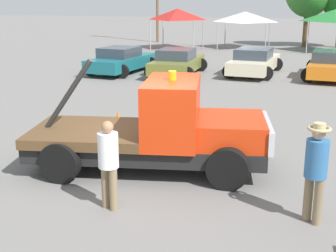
# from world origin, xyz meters

# --- Properties ---
(ground_plane) EXTENTS (160.00, 160.00, 0.00)m
(ground_plane) POSITION_xyz_m (0.00, 0.00, 0.00)
(ground_plane) COLOR slate
(tow_truck) EXTENTS (5.64, 3.00, 2.51)m
(tow_truck) POSITION_xyz_m (0.32, 0.06, 0.90)
(tow_truck) COLOR black
(tow_truck) RESTS_ON ground
(person_near_truck) EXTENTS (0.40, 0.40, 1.80)m
(person_near_truck) POSITION_xyz_m (3.63, -1.74, 1.06)
(person_near_truck) COLOR #847051
(person_near_truck) RESTS_ON ground
(person_at_hood) EXTENTS (0.38, 0.38, 1.69)m
(person_at_hood) POSITION_xyz_m (0.01, -2.21, 0.98)
(person_at_hood) COLOR #847051
(person_at_hood) RESTS_ON ground
(parked_car_teal) EXTENTS (2.82, 4.84, 1.34)m
(parked_car_teal) POSITION_xyz_m (-5.76, 12.96, 0.65)
(parked_car_teal) COLOR #196670
(parked_car_teal) RESTS_ON ground
(parked_car_olive) EXTENTS (2.44, 4.66, 1.34)m
(parked_car_olive) POSITION_xyz_m (-2.77, 12.99, 0.65)
(parked_car_olive) COLOR olive
(parked_car_olive) RESTS_ON ground
(parked_car_cream) EXTENTS (2.72, 4.98, 1.34)m
(parked_car_cream) POSITION_xyz_m (0.91, 14.29, 0.65)
(parked_car_cream) COLOR beige
(parked_car_cream) RESTS_ON ground
(parked_car_orange) EXTENTS (2.65, 4.88, 1.34)m
(parked_car_orange) POSITION_xyz_m (4.54, 14.17, 0.65)
(parked_car_orange) COLOR orange
(parked_car_orange) RESTS_ON ground
(canopy_tent_red) EXTENTS (3.33, 3.33, 2.97)m
(canopy_tent_red) POSITION_xyz_m (-6.00, 25.10, 2.55)
(canopy_tent_red) COLOR #9E9EA3
(canopy_tent_red) RESTS_ON ground
(canopy_tent_white) EXTENTS (3.59, 3.59, 2.74)m
(canopy_tent_white) POSITION_xyz_m (-1.16, 26.76, 2.35)
(canopy_tent_white) COLOR #9E9EA3
(canopy_tent_white) RESTS_ON ground
(canopy_tent_green) EXTENTS (3.59, 3.59, 2.96)m
(canopy_tent_green) POSITION_xyz_m (5.21, 26.11, 2.54)
(canopy_tent_green) COLOR #9E9EA3
(canopy_tent_green) RESTS_ON ground
(traffic_cone) EXTENTS (0.40, 0.40, 0.55)m
(traffic_cone) POSITION_xyz_m (-1.88, 2.90, 0.25)
(traffic_cone) COLOR black
(traffic_cone) RESTS_ON ground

